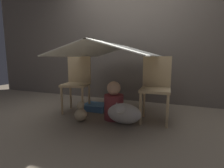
{
  "coord_description": "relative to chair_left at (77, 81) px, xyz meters",
  "views": [
    {
      "loc": [
        0.93,
        -2.27,
        0.88
      ],
      "look_at": [
        0.0,
        0.1,
        0.5
      ],
      "focal_mm": 28.0,
      "sensor_mm": 36.0,
      "label": 1
    }
  ],
  "objects": [
    {
      "name": "chair_left",
      "position": [
        0.0,
        0.0,
        0.0
      ],
      "size": [
        0.46,
        0.46,
        0.9
      ],
      "rotation": [
        0.0,
        0.0,
        0.2
      ],
      "color": "#D1B27F",
      "rests_on": "ground_plane"
    },
    {
      "name": "sheet_canopy",
      "position": [
        0.64,
        -0.07,
        0.49
      ],
      "size": [
        1.26,
        1.55,
        0.19
      ],
      "color": "silver"
    },
    {
      "name": "person_front",
      "position": [
        0.71,
        -0.17,
        -0.26
      ],
      "size": [
        0.28,
        0.28,
        0.55
      ],
      "color": "maroon",
      "rests_on": "ground_plane"
    },
    {
      "name": "wall_back",
      "position": [
        0.64,
        1.01,
        0.75
      ],
      "size": [
        7.0,
        0.05,
        2.5
      ],
      "color": "#6B6056",
      "rests_on": "ground_plane"
    },
    {
      "name": "chair_right",
      "position": [
        1.27,
        0.0,
        0.0
      ],
      "size": [
        0.42,
        0.42,
        0.9
      ],
      "rotation": [
        0.0,
        0.0,
        0.06
      ],
      "color": "#D1B27F",
      "rests_on": "ground_plane"
    },
    {
      "name": "plush_toy",
      "position": [
        0.31,
        -0.41,
        -0.39
      ],
      "size": [
        0.18,
        0.18,
        0.28
      ],
      "color": "beige",
      "rests_on": "ground_plane"
    },
    {
      "name": "floor_cushion",
      "position": [
        0.26,
        0.14,
        -0.45
      ],
      "size": [
        0.39,
        0.31,
        0.1
      ],
      "color": "#4C7FB2",
      "rests_on": "ground_plane"
    },
    {
      "name": "dog",
      "position": [
        0.9,
        -0.3,
        -0.35
      ],
      "size": [
        0.47,
        0.4,
        0.34
      ],
      "color": "silver",
      "rests_on": "ground_plane"
    },
    {
      "name": "ground_plane",
      "position": [
        0.64,
        -0.18,
        -0.5
      ],
      "size": [
        8.8,
        8.8,
        0.0
      ],
      "primitive_type": "plane",
      "color": "gray"
    }
  ]
}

